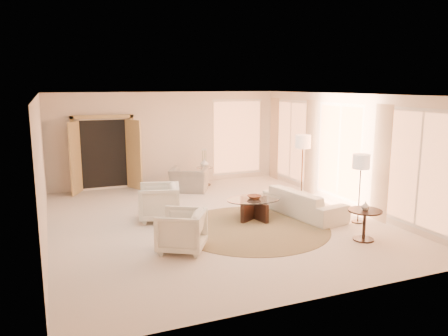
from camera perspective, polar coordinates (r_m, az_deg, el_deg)
name	(u,v)px	position (r m, az deg, el deg)	size (l,w,h in m)	color
room	(214,159)	(9.59, -1.32, 1.17)	(7.04, 8.04, 2.83)	silver
windows_right	(341,152)	(11.34, 15.03, 2.06)	(0.10, 6.40, 2.40)	#FFA166
window_back_corner	(237,137)	(14.08, 1.77, 4.05)	(1.70, 0.10, 2.40)	#FFA166
curtains_right	(319,149)	(12.05, 12.27, 2.43)	(0.06, 5.20, 2.60)	beige
french_doors	(104,154)	(12.89, -15.36, 1.78)	(1.95, 0.66, 2.16)	tan
area_rug	(252,228)	(9.40, 3.73, -7.81)	(3.28, 3.28, 0.01)	#493B24
sofa	(304,202)	(10.37, 10.40, -4.43)	(2.11, 0.83, 0.62)	white
armchair_left	(159,201)	(9.93, -8.48, -4.22)	(0.87, 0.82, 0.90)	white
armchair_right	(181,229)	(8.08, -5.59, -7.90)	(0.81, 0.76, 0.84)	white
accent_chair	(189,176)	(12.49, -4.58, -1.01)	(1.04, 0.67, 0.91)	gray
coffee_table	(254,206)	(9.97, 3.95, -4.99)	(1.69, 1.69, 0.47)	black
end_table	(365,220)	(8.99, 17.88, -6.43)	(0.65, 0.65, 0.61)	black
side_table	(205,174)	(13.24, -2.56, -0.83)	(0.48, 0.48, 0.56)	black
floor_lamp_near	(303,144)	(11.75, 10.27, 3.04)	(0.41, 0.41, 1.71)	black
floor_lamp_far	(361,165)	(9.90, 17.46, 0.41)	(0.37, 0.37, 1.53)	black
bowl	(254,197)	(9.91, 3.97, -3.81)	(0.31, 0.31, 0.08)	brown
end_vase	(365,206)	(8.92, 17.98, -4.75)	(0.16, 0.16, 0.17)	white
side_vase	(204,163)	(13.18, -2.57, 0.66)	(0.25, 0.25, 0.26)	white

